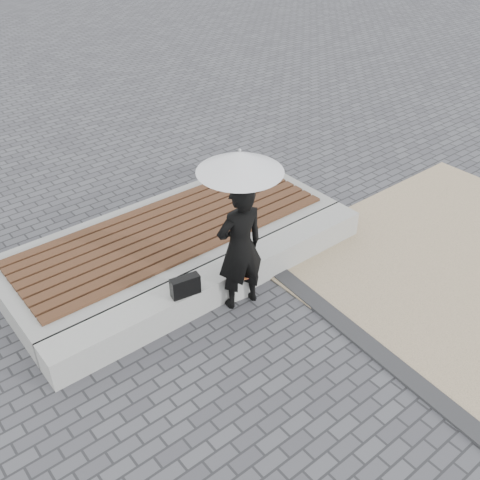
% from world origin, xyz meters
% --- Properties ---
extents(ground, '(80.00, 80.00, 0.00)m').
position_xyz_m(ground, '(0.00, 0.00, 0.00)').
color(ground, '#4B4B50').
rests_on(ground, ground).
extents(edging_band, '(0.61, 5.20, 0.04)m').
position_xyz_m(edging_band, '(0.75, -0.50, 0.02)').
color(edging_band, '#2E2E30').
rests_on(edging_band, ground).
extents(seating_ledge, '(5.00, 0.45, 0.40)m').
position_xyz_m(seating_ledge, '(0.00, 1.60, 0.20)').
color(seating_ledge, '#A6A7A1').
rests_on(seating_ledge, ground).
extents(timber_platform, '(5.00, 2.00, 0.40)m').
position_xyz_m(timber_platform, '(0.00, 2.80, 0.20)').
color(timber_platform, gray).
rests_on(timber_platform, ground).
extents(timber_decking, '(4.60, 1.60, 0.04)m').
position_xyz_m(timber_decking, '(0.00, 2.80, 0.42)').
color(timber_decking, brown).
rests_on(timber_decking, timber_platform).
extents(woman, '(0.70, 0.50, 1.78)m').
position_xyz_m(woman, '(0.06, 1.28, 0.89)').
color(woman, black).
rests_on(woman, ground).
extents(parasol, '(1.02, 1.02, 1.30)m').
position_xyz_m(parasol, '(0.06, 1.28, 2.07)').
color(parasol, '#B6B6BB').
rests_on(parasol, ground).
extents(handbag, '(0.39, 0.19, 0.26)m').
position_xyz_m(handbag, '(-0.67, 1.46, 0.53)').
color(handbag, black).
rests_on(handbag, seating_ledge).
extents(canvas_tote, '(0.40, 0.21, 0.40)m').
position_xyz_m(canvas_tote, '(0.14, 1.37, 0.20)').
color(canvas_tote, beige).
rests_on(canvas_tote, ground).
extents(magazine, '(0.38, 0.33, 0.01)m').
position_xyz_m(magazine, '(0.14, 1.32, 0.40)').
color(magazine, '#FF3652').
rests_on(magazine, canvas_tote).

